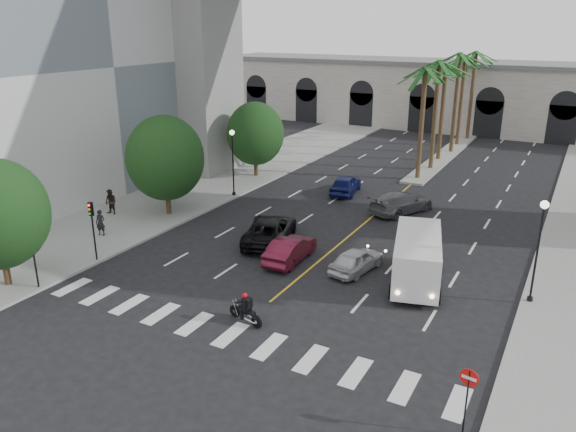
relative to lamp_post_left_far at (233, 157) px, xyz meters
The scene contains 27 objects.
ground 19.91m from the lamp_post_left_far, 54.53° to the right, with size 140.00×140.00×0.00m, color black.
sidewalk_left 4.88m from the lamp_post_left_far, 164.48° to the right, with size 8.00×100.00×0.15m, color gray.
median 24.97m from the lamp_post_left_far, 62.61° to the left, with size 2.00×24.00×0.20m, color gray.
building_left 17.60m from the lamp_post_left_far, 165.62° to the right, with size 16.50×32.50×20.60m.
pier_building 40.65m from the lamp_post_left_far, 73.71° to the left, with size 71.00×10.50×8.50m.
palm_a 17.56m from the lamp_post_left_far, 46.47° to the left, with size 3.20×3.20×10.30m.
palm_b 20.64m from the lamp_post_left_far, 54.29° to the left, with size 3.20×3.20×10.60m.
palm_c 23.62m from the lamp_post_left_far, 60.75° to the left, with size 3.20×3.20×10.10m.
palm_d 27.40m from the lamp_post_left_far, 64.30° to the left, with size 3.20×3.20×10.90m.
palm_e 30.78m from the lamp_post_left_far, 68.02° to the left, with size 3.20×3.20×10.40m.
palm_f 34.61m from the lamp_post_left_far, 70.07° to the left, with size 3.20×3.20×10.70m.
street_tree_mid 6.29m from the lamp_post_left_far, 104.93° to the right, with size 5.44×5.44×7.21m.
street_tree_far 6.25m from the lamp_post_left_far, 104.93° to the left, with size 5.04×5.04×6.68m.
lamp_post_left_far is the anchor object (origin of this frame).
lamp_post_right 24.16m from the lamp_post_left_far, 19.33° to the right, with size 0.40×0.40×5.35m.
traffic_signal_near 18.51m from the lamp_post_left_far, 89.69° to the right, with size 0.25×0.18×3.65m.
traffic_signal_far 14.52m from the lamp_post_left_far, 89.60° to the right, with size 0.25×0.18×3.65m.
motorcycle_rider 20.05m from the lamp_post_left_far, 54.79° to the right, with size 2.06×0.73×1.51m.
car_a 16.42m from the lamp_post_left_far, 31.65° to the right, with size 1.58×3.93×1.34m, color silver.
car_b 13.62m from the lamp_post_left_far, 42.34° to the right, with size 1.54×4.41×1.45m, color #521021.
car_c 10.48m from the lamp_post_left_far, 43.61° to the right, with size 2.71×5.88×1.63m, color black.
car_d 13.37m from the lamp_post_left_far, 11.18° to the left, with size 2.18×5.36×1.56m, color #5B5C60.
car_e 9.32m from the lamp_post_left_far, 33.84° to the left, with size 1.83×4.56×1.55m, color #11174F.
cargo_van 19.22m from the lamp_post_left_far, 26.25° to the right, with size 3.81×6.58×2.64m.
pedestrian_a 11.97m from the lamp_post_left_far, 102.83° to the right, with size 0.62×0.40×1.69m, color black.
pedestrian_b 9.79m from the lamp_post_left_far, 122.15° to the right, with size 0.88×0.69×1.82m, color black.
do_not_enter_sign 29.12m from the lamp_post_left_far, 41.16° to the right, with size 0.64×0.13×2.62m.
Camera 1 is at (12.65, -19.54, 13.24)m, focal length 35.00 mm.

